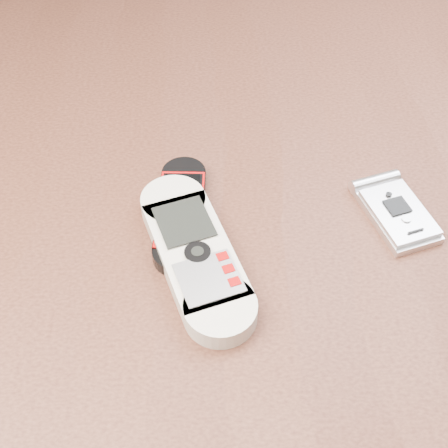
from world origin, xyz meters
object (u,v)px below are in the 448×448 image
table (219,300)px  motorola_razr (397,213)px  nokia_white (195,253)px  nokia_black_red (180,212)px

table → motorola_razr: 0.19m
nokia_white → motorola_razr: (0.18, 0.04, -0.00)m
table → nokia_white: bearing=-122.7°
nokia_white → motorola_razr: bearing=-5.4°
table → motorola_razr: bearing=3.7°
motorola_razr → table: bearing=166.2°
nokia_white → nokia_black_red: bearing=86.1°
table → motorola_razr: size_ratio=13.32×
nokia_white → nokia_black_red: size_ratio=1.33×
nokia_black_red → nokia_white: bearing=-72.0°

